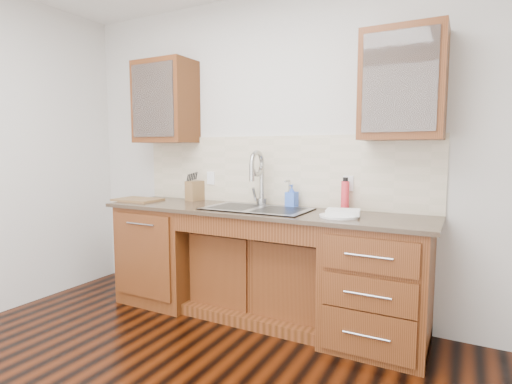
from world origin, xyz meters
The scene contains 23 objects.
wall_back centered at (0.00, 1.80, 1.35)m, with size 4.00×0.10×2.70m, color silver.
base_cabinet_left centered at (-0.95, 1.44, 0.44)m, with size 0.70×0.62×0.88m, color #593014.
base_cabinet_center centered at (0.00, 1.53, 0.35)m, with size 1.20×0.44×0.70m, color #593014.
base_cabinet_right centered at (0.95, 1.44, 0.44)m, with size 0.70×0.62×0.88m, color #593014.
countertop centered at (0.00, 1.43, 0.90)m, with size 2.70×0.65×0.03m, color #84705B.
backsplash centered at (0.00, 1.74, 1.21)m, with size 2.70×0.02×0.59m, color beige.
sink centered at (0.00, 1.41, 0.83)m, with size 0.84×0.46×0.19m, color #9E9EA5.
faucet centered at (-0.07, 1.64, 1.11)m, with size 0.04×0.04×0.40m, color #999993.
filter_tap centered at (0.18, 1.65, 1.03)m, with size 0.02×0.02×0.24m, color #999993.
upper_cabinet_left centered at (-1.05, 1.58, 1.83)m, with size 0.55×0.34×0.75m, color #593014.
upper_cabinet_right centered at (1.05, 1.58, 1.83)m, with size 0.55×0.34×0.75m, color #593014.
outlet_left centered at (-0.65, 1.73, 1.12)m, with size 0.08×0.01×0.12m, color white.
outlet_right centered at (0.65, 1.73, 1.12)m, with size 0.08×0.01×0.12m, color white.
soap_bottle centered at (0.21, 1.64, 1.00)m, with size 0.09×0.09×0.19m, color blue.
water_bottle centered at (0.65, 1.65, 1.03)m, with size 0.06×0.06×0.23m, color red.
plate centered at (0.68, 1.35, 0.92)m, with size 0.27×0.27×0.02m, color silver.
dish_towel centered at (0.71, 1.38, 0.94)m, with size 0.23×0.17×0.04m, color silver.
knife_block centered at (-0.79, 1.66, 1.00)m, with size 0.10×0.16×0.18m, color olive.
cutting_board centered at (-1.24, 1.38, 0.92)m, with size 0.41×0.29×0.02m, color brown.
cup_left_a centered at (-1.15, 1.58, 1.77)m, with size 0.11×0.11×0.09m, color white.
cup_left_b centered at (-0.93, 1.58, 1.77)m, with size 0.09×0.09×0.09m, color white.
cup_right_a centered at (1.01, 1.58, 1.77)m, with size 0.12×0.12×0.09m, color white.
cup_right_b centered at (1.09, 1.58, 1.77)m, with size 0.10×0.10×0.09m, color white.
Camera 1 is at (1.46, -1.37, 1.38)m, focal length 28.00 mm.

